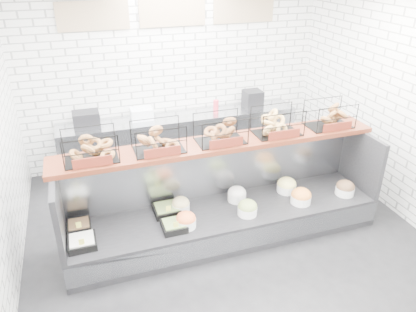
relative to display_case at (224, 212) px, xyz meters
name	(u,v)px	position (x,y,z in m)	size (l,w,h in m)	color
ground	(233,248)	(-0.01, -0.34, -0.33)	(5.50, 5.50, 0.00)	black
room_shell	(219,76)	(-0.01, 0.26, 1.73)	(5.02, 5.51, 3.01)	white
display_case	(224,212)	(0.00, 0.00, 0.00)	(4.00, 0.90, 1.20)	black
bagel_shelf	(221,132)	(0.00, 0.18, 1.06)	(4.10, 0.50, 0.40)	#461A0F
prep_counter	(181,139)	(-0.01, 2.09, 0.14)	(4.00, 0.60, 1.20)	#93969B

